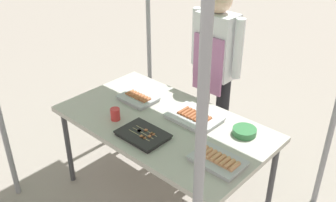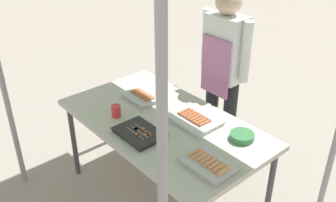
# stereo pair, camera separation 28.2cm
# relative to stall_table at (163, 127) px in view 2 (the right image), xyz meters

# --- Properties ---
(ground_plane) EXTENTS (18.00, 18.00, 0.00)m
(ground_plane) POSITION_rel_stall_table_xyz_m (0.00, 0.00, -0.70)
(ground_plane) COLOR gray
(stall_table) EXTENTS (1.60, 0.90, 0.75)m
(stall_table) POSITION_rel_stall_table_xyz_m (0.00, 0.00, 0.00)
(stall_table) COLOR #B7B2A8
(stall_table) RESTS_ON ground
(tray_grilled_sausages) EXTENTS (0.38, 0.28, 0.05)m
(tray_grilled_sausages) POSITION_rel_stall_table_xyz_m (0.16, 0.17, 0.07)
(tray_grilled_sausages) COLOR silver
(tray_grilled_sausages) RESTS_ON stall_table
(tray_meat_skewers) EXTENTS (0.34, 0.25, 0.04)m
(tray_meat_skewers) POSITION_rel_stall_table_xyz_m (0.04, -0.25, 0.07)
(tray_meat_skewers) COLOR black
(tray_meat_skewers) RESTS_ON stall_table
(tray_pork_links) EXTENTS (0.30, 0.23, 0.05)m
(tray_pork_links) POSITION_rel_stall_table_xyz_m (-0.37, 0.09, 0.07)
(tray_pork_links) COLOR #ADADB2
(tray_pork_links) RESTS_ON stall_table
(tray_spring_rolls) EXTENTS (0.33, 0.23, 0.05)m
(tray_spring_rolls) POSITION_rel_stall_table_xyz_m (0.59, -0.13, 0.07)
(tray_spring_rolls) COLOR #ADADB2
(tray_spring_rolls) RESTS_ON stall_table
(condiment_bowl) EXTENTS (0.17, 0.17, 0.05)m
(condiment_bowl) POSITION_rel_stall_table_xyz_m (0.54, 0.26, 0.08)
(condiment_bowl) COLOR #33723F
(condiment_bowl) RESTS_ON stall_table
(drink_cup_near_edge) EXTENTS (0.07, 0.07, 0.09)m
(drink_cup_near_edge) POSITION_rel_stall_table_xyz_m (-0.28, -0.23, 0.10)
(drink_cup_near_edge) COLOR red
(drink_cup_near_edge) RESTS_ON stall_table
(vendor_woman) EXTENTS (0.52, 0.23, 1.59)m
(vendor_woman) POSITION_rel_stall_table_xyz_m (-0.12, 0.79, 0.24)
(vendor_woman) COLOR black
(vendor_woman) RESTS_ON ground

